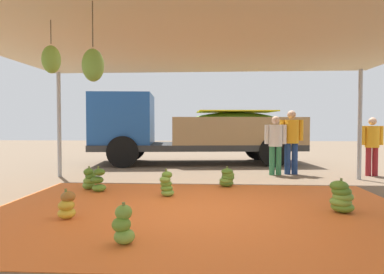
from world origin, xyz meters
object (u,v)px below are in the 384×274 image
object	(u,v)px
banana_bunch_2	(167,185)
banana_bunch_3	(89,179)
worker_0	(372,142)
worker_2	(275,141)
banana_bunch_0	(227,178)
banana_bunch_5	(341,198)
banana_bunch_8	(98,181)
banana_bunch_6	(67,206)
banana_bunch_4	(123,226)
worker_1	(291,137)
cargo_truck_main	(189,129)

from	to	relation	value
banana_bunch_2	banana_bunch_3	bearing A→B (deg)	160.87
worker_0	worker_2	bearing A→B (deg)	-179.71
banana_bunch_0	worker_0	size ratio (longest dim) A/B	0.29
banana_bunch_5	banana_bunch_8	bearing A→B (deg)	162.33
banana_bunch_5	worker_2	distance (m)	3.97
banana_bunch_2	banana_bunch_6	bearing A→B (deg)	-127.61
banana_bunch_4	worker_1	distance (m)	6.49
worker_2	cargo_truck_main	bearing A→B (deg)	133.73
banana_bunch_5	banana_bunch_8	xyz separation A→B (m)	(-4.27, 1.36, -0.02)
banana_bunch_6	worker_2	world-z (taller)	worker_2
banana_bunch_0	banana_bunch_2	size ratio (longest dim) A/B	0.85
banana_bunch_0	banana_bunch_3	xyz separation A→B (m)	(-2.88, -0.47, 0.02)
banana_bunch_3	banana_bunch_6	size ratio (longest dim) A/B	1.12
banana_bunch_5	banana_bunch_3	bearing A→B (deg)	160.84
banana_bunch_4	worker_1	size ratio (longest dim) A/B	0.27
banana_bunch_4	cargo_truck_main	size ratio (longest dim) A/B	0.06
worker_2	banana_bunch_3	bearing A→B (deg)	-151.37
banana_bunch_2	banana_bunch_4	world-z (taller)	banana_bunch_2
banana_bunch_5	banana_bunch_6	xyz separation A→B (m)	(-4.06, -0.60, -0.05)
banana_bunch_6	cargo_truck_main	distance (m)	7.29
banana_bunch_6	banana_bunch_4	bearing A→B (deg)	-41.65
banana_bunch_6	worker_0	bearing A→B (deg)	35.64
banana_bunch_2	worker_1	xyz separation A→B (m)	(3.00, 3.08, 0.79)
banana_bunch_4	banana_bunch_5	distance (m)	3.37
banana_bunch_6	worker_1	bearing A→B (deg)	47.86
banana_bunch_2	cargo_truck_main	distance (m)	5.61
worker_1	worker_2	distance (m)	0.50
banana_bunch_5	cargo_truck_main	xyz separation A→B (m)	(-2.80, 6.51, 0.98)
banana_bunch_0	banana_bunch_5	bearing A→B (deg)	-50.97
banana_bunch_3	worker_0	xyz separation A→B (m)	(6.77, 2.33, 0.69)
banana_bunch_2	worker_2	bearing A→B (deg)	48.85
banana_bunch_0	banana_bunch_2	bearing A→B (deg)	-137.93
banana_bunch_2	banana_bunch_4	bearing A→B (deg)	-93.29
banana_bunch_5	worker_1	bearing A→B (deg)	87.72
banana_bunch_4	cargo_truck_main	distance (m)	8.13
cargo_truck_main	worker_0	bearing A→B (deg)	-27.38
banana_bunch_3	banana_bunch_5	xyz separation A→B (m)	(4.54, -1.58, 0.02)
worker_0	worker_1	distance (m)	2.07
banana_bunch_5	worker_0	distance (m)	4.55
worker_2	banana_bunch_4	bearing A→B (deg)	-116.26
banana_bunch_2	banana_bunch_6	xyz separation A→B (m)	(-1.22, -1.59, -0.04)
worker_1	banana_bunch_6	bearing A→B (deg)	-132.14
worker_1	worker_2	world-z (taller)	worker_1
banana_bunch_4	banana_bunch_0	bearing A→B (deg)	69.83
banana_bunch_2	banana_bunch_5	xyz separation A→B (m)	(2.84, -0.99, 0.01)
banana_bunch_6	worker_1	distance (m)	6.35
banana_bunch_8	worker_1	distance (m)	5.26
worker_0	banana_bunch_0	bearing A→B (deg)	-154.43
banana_bunch_0	worker_1	world-z (taller)	worker_1
banana_bunch_2	worker_1	bearing A→B (deg)	45.76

